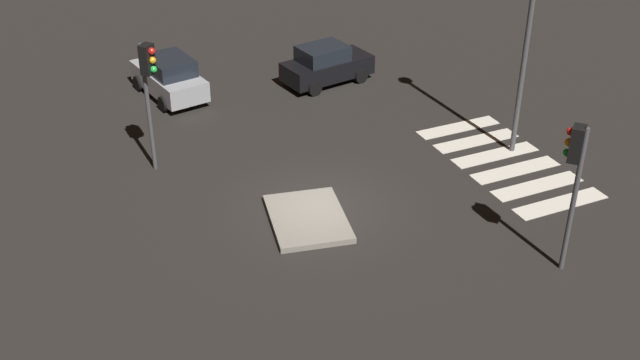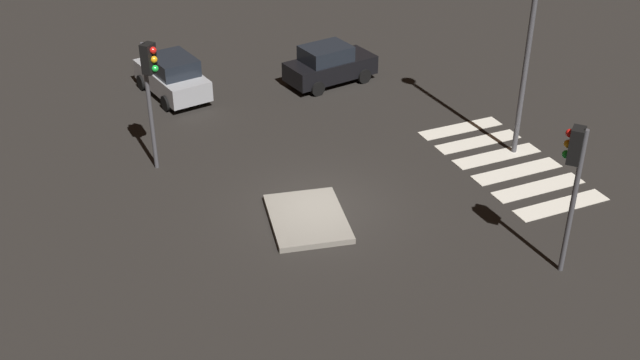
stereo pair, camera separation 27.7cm
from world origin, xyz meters
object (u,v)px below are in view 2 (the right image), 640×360
Objects in this scene: car_black at (329,65)px; traffic_light_south at (574,165)px; car_silver at (172,76)px; traffic_island at (307,218)px; traffic_light_north at (150,76)px.

traffic_light_south is at bearing -97.70° from car_black.
car_black is at bearing -112.13° from car_silver.
car_silver reaches higher than car_black.
car_black is at bearing -27.99° from traffic_island.
car_black is 0.91× the size of traffic_light_south.
car_black is at bearing 76.17° from traffic_light_north.
car_silver is (1.34, 6.16, 0.03)m from car_black.
traffic_island is at bearing -127.47° from car_black.
traffic_light_north is at bearing 150.96° from car_silver.
traffic_light_south is at bearing -132.81° from traffic_island.
traffic_light_south is (-14.02, -0.44, 2.45)m from car_black.
traffic_light_south reaches higher than car_black.
traffic_island is 6.73m from traffic_light_north.
car_black is 6.31m from car_silver.
car_black is (9.12, -4.85, 0.71)m from traffic_island.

